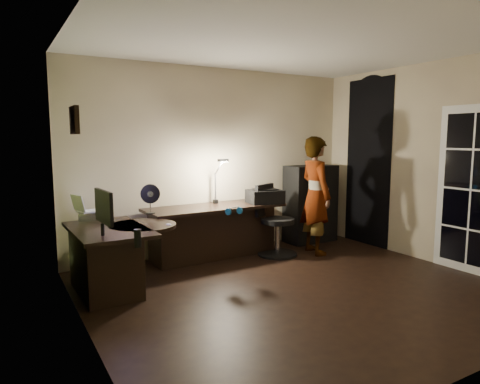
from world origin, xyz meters
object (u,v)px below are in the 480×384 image
desk_left (110,260)px  monitor (102,220)px  person (316,196)px  office_chair (278,220)px  desk_right (216,232)px  cabinet (310,204)px

desk_left → monitor: monitor is taller
desk_left → person: (3.00, 0.10, 0.50)m
office_chair → person: size_ratio=0.60×
desk_left → person: 3.04m
desk_right → cabinet: bearing=0.8°
cabinet → monitor: 3.69m
desk_right → monitor: bearing=-153.9°
desk_right → desk_left: bearing=-161.7°
office_chair → cabinet: bearing=0.6°
desk_right → person: person is taller
person → office_chair: bearing=81.3°
desk_left → cabinet: (3.40, 0.70, 0.27)m
monitor → person: (3.13, 0.44, -0.01)m
desk_left → office_chair: 2.47m
monitor → office_chair: (2.58, 0.61, -0.36)m
desk_right → office_chair: 0.91m
desk_left → office_chair: (2.45, 0.27, 0.15)m
cabinet → office_chair: size_ratio=1.22×
desk_right → monitor: 2.05m
desk_right → cabinet: cabinet is taller
cabinet → office_chair: 1.04m
desk_left → cabinet: 3.48m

